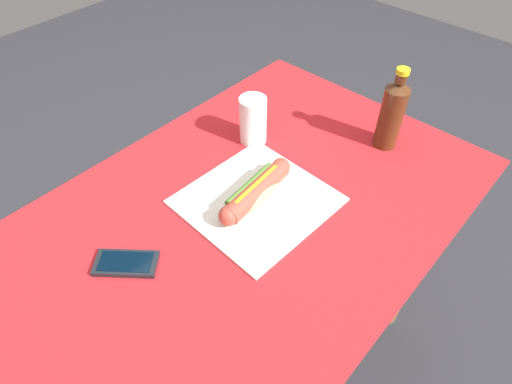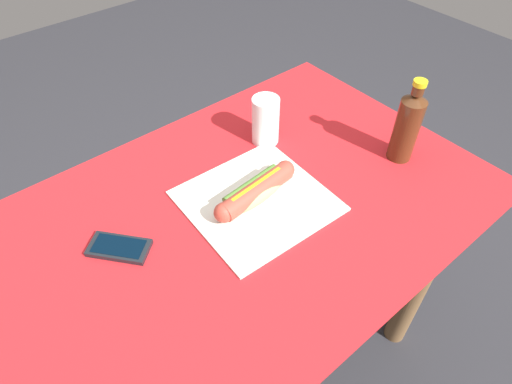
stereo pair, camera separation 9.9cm
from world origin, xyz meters
name	(u,v)px [view 1 (the left image)]	position (x,y,z in m)	size (l,w,h in m)	color
ground_plane	(244,363)	(0.00, 0.00, 0.00)	(6.00, 6.00, 0.00)	#2D2D33
dining_table	(239,257)	(0.00, 0.00, 0.62)	(1.20, 0.77, 0.77)	brown
paper_wrapper	(256,200)	(0.06, 0.00, 0.77)	(0.31, 0.30, 0.01)	silver
hot_dog	(256,191)	(0.06, 0.00, 0.80)	(0.24, 0.07, 0.05)	#DBB26B
cell_phone	(126,263)	(-0.24, 0.08, 0.78)	(0.13, 0.14, 0.01)	black
soda_bottle	(392,113)	(0.45, -0.11, 0.87)	(0.06, 0.06, 0.22)	#4C2814
drinking_cup	(253,120)	(0.23, 0.16, 0.83)	(0.07, 0.07, 0.13)	white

